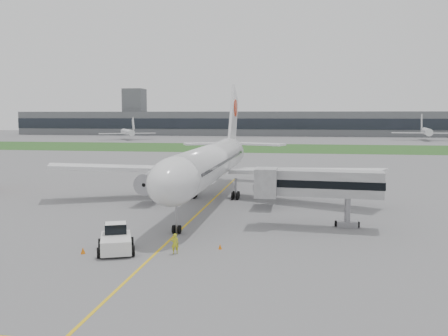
% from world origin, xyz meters
% --- Properties ---
extents(ground, '(600.00, 600.00, 0.00)m').
position_xyz_m(ground, '(0.00, 0.00, 0.00)').
color(ground, slate).
rests_on(ground, ground).
extents(apron_markings, '(70.00, 70.00, 0.04)m').
position_xyz_m(apron_markings, '(0.00, -5.00, 0.00)').
color(apron_markings, yellow).
rests_on(apron_markings, ground).
extents(grass_strip, '(600.00, 50.00, 0.02)m').
position_xyz_m(grass_strip, '(0.00, 120.00, 0.01)').
color(grass_strip, '#2A5B22').
rests_on(grass_strip, ground).
extents(terminal_building, '(320.00, 22.30, 14.00)m').
position_xyz_m(terminal_building, '(0.00, 229.87, 7.00)').
color(terminal_building, slate).
rests_on(terminal_building, ground).
extents(control_tower, '(12.00, 12.00, 56.00)m').
position_xyz_m(control_tower, '(-90.00, 232.00, 0.00)').
color(control_tower, slate).
rests_on(control_tower, ground).
extents(airliner, '(48.13, 53.95, 17.88)m').
position_xyz_m(airliner, '(0.00, 4.87, 5.66)').
color(airliner, white).
rests_on(airliner, ground).
extents(pushback_tug, '(4.46, 5.35, 2.41)m').
position_xyz_m(pushback_tug, '(-3.74, -22.36, 1.11)').
color(pushback_tug, white).
rests_on(pushback_tug, ground).
extents(jet_bridge, '(14.02, 4.04, 6.42)m').
position_xyz_m(jet_bridge, '(14.09, -9.29, 4.75)').
color(jet_bridge, '#B4B4B7').
rests_on(jet_bridge, ground).
extents(safety_cone_left, '(0.43, 0.43, 0.59)m').
position_xyz_m(safety_cone_left, '(-6.35, -23.60, 0.29)').
color(safety_cone_left, orange).
rests_on(safety_cone_left, ground).
extents(safety_cone_right, '(0.35, 0.35, 0.48)m').
position_xyz_m(safety_cone_right, '(5.44, -20.19, 0.24)').
color(safety_cone_right, orange).
rests_on(safety_cone_right, ground).
extents(ground_crew_near, '(0.78, 0.65, 1.84)m').
position_xyz_m(ground_crew_near, '(1.74, -22.31, 0.92)').
color(ground_crew_near, gold).
rests_on(ground_crew_near, ground).
extents(distant_aircraft_left, '(36.02, 34.80, 10.55)m').
position_xyz_m(distant_aircraft_left, '(-72.49, 170.42, 0.00)').
color(distant_aircraft_left, white).
rests_on(distant_aircraft_left, ground).
extents(distant_aircraft_right, '(35.28, 32.13, 12.10)m').
position_xyz_m(distant_aircraft_right, '(70.89, 185.61, 0.00)').
color(distant_aircraft_right, white).
rests_on(distant_aircraft_right, ground).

